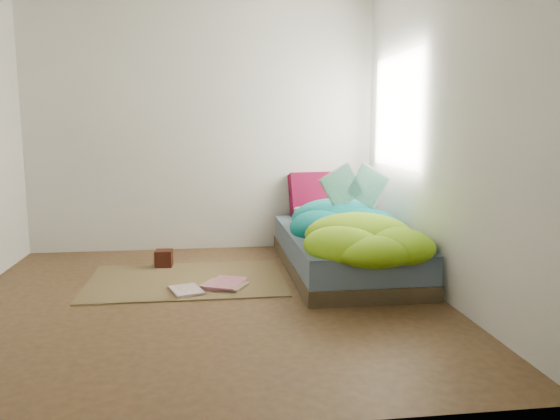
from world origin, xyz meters
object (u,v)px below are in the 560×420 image
Objects in this scene: pillow_magenta at (311,195)px; wooden_box at (164,258)px; open_book at (355,175)px; floor_book_a at (173,292)px; bed at (343,251)px; floor_book_b at (211,282)px.

pillow_magenta reaches higher than wooden_box.
open_book reaches higher than floor_book_a.
pillow_magenta reaches higher than floor_book_a.
floor_book_b is at bearing -163.73° from bed.
floor_book_a is at bearing -120.37° from floor_book_b.
bed is 5.76× the size of floor_book_b.
pillow_magenta is at bearing 23.03° from wooden_box.
wooden_box is at bearing 171.92° from open_book.
bed is at bearing -10.21° from wooden_box.
pillow_magenta is 2.06m from floor_book_a.
bed is 1.57m from floor_book_a.
open_book is at bearing -6.21° from wooden_box.
pillow_magenta is 1.67m from wooden_box.
floor_book_a is 0.36m from floor_book_b.
pillow_magenta reaches higher than bed.
open_book is (0.12, 0.10, 0.67)m from bed.
bed is 1.23m from floor_book_b.
bed reaches higher than floor_book_a.
floor_book_b is (-1.17, -0.34, -0.14)m from bed.
wooden_box is 0.85m from floor_book_a.
floor_book_b is (0.42, -0.63, -0.06)m from wooden_box.
wooden_box is at bearing 169.79° from bed.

